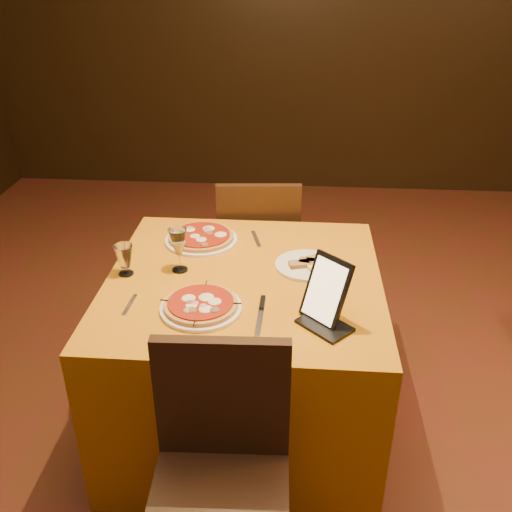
# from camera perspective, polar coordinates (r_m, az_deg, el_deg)

# --- Properties ---
(wall_back) EXTENTS (6.00, 0.01, 2.80)m
(wall_back) POSITION_cam_1_polar(r_m,az_deg,el_deg) (4.99, 9.39, 21.99)
(wall_back) COLOR black
(wall_back) RESTS_ON floor
(main_table) EXTENTS (1.10, 1.10, 0.75)m
(main_table) POSITION_cam_1_polar(r_m,az_deg,el_deg) (2.50, -1.12, -9.57)
(main_table) COLOR orange
(main_table) RESTS_ON floor
(chair_main_near) EXTENTS (0.47, 0.47, 0.91)m
(chair_main_near) POSITION_cam_1_polar(r_m,az_deg,el_deg) (1.86, -3.75, -23.28)
(chair_main_near) COLOR black
(chair_main_near) RESTS_ON floor
(chair_main_far) EXTENTS (0.44, 0.44, 0.91)m
(chair_main_far) POSITION_cam_1_polar(r_m,az_deg,el_deg) (3.14, 0.24, 0.61)
(chair_main_far) COLOR black
(chair_main_far) RESTS_ON floor
(pizza_near) EXTENTS (0.30, 0.30, 0.03)m
(pizza_near) POSITION_cam_1_polar(r_m,az_deg,el_deg) (2.10, -5.54, -5.00)
(pizza_near) COLOR white
(pizza_near) RESTS_ON main_table
(pizza_far) EXTENTS (0.33, 0.33, 0.03)m
(pizza_far) POSITION_cam_1_polar(r_m,az_deg,el_deg) (2.58, -5.50, 1.79)
(pizza_far) COLOR white
(pizza_far) RESTS_ON main_table
(cutlet_dish) EXTENTS (0.26, 0.26, 0.03)m
(cutlet_dish) POSITION_cam_1_polar(r_m,az_deg,el_deg) (2.37, 5.09, -0.81)
(cutlet_dish) COLOR white
(cutlet_dish) RESTS_ON main_table
(wine_glass) EXTENTS (0.11, 0.11, 0.19)m
(wine_glass) POSITION_cam_1_polar(r_m,az_deg,el_deg) (2.32, -7.74, 0.62)
(wine_glass) COLOR #E0D97F
(wine_glass) RESTS_ON main_table
(water_glass) EXTENTS (0.07, 0.07, 0.13)m
(water_glass) POSITION_cam_1_polar(r_m,az_deg,el_deg) (2.34, -13.01, -0.40)
(water_glass) COLOR silver
(water_glass) RESTS_ON main_table
(tablet) EXTENTS (0.19, 0.18, 0.23)m
(tablet) POSITION_cam_1_polar(r_m,az_deg,el_deg) (2.00, 7.02, -3.40)
(tablet) COLOR black
(tablet) RESTS_ON main_table
(knife) EXTENTS (0.02, 0.24, 0.01)m
(knife) POSITION_cam_1_polar(r_m,az_deg,el_deg) (2.05, 0.42, -6.09)
(knife) COLOR silver
(knife) RESTS_ON main_table
(fork_near) EXTENTS (0.02, 0.14, 0.01)m
(fork_near) POSITION_cam_1_polar(r_m,az_deg,el_deg) (2.17, -12.50, -4.77)
(fork_near) COLOR silver
(fork_near) RESTS_ON main_table
(fork_far) EXTENTS (0.06, 0.16, 0.01)m
(fork_far) POSITION_cam_1_polar(r_m,az_deg,el_deg) (2.59, 0.00, 1.71)
(fork_far) COLOR #A7A6AC
(fork_far) RESTS_ON main_table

